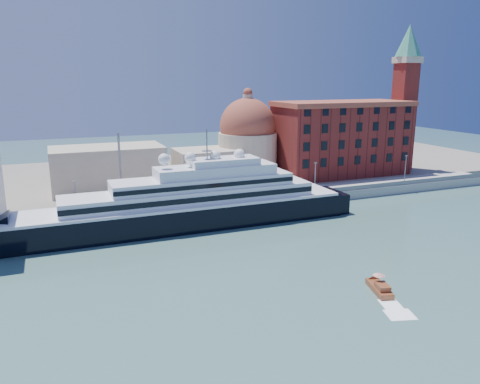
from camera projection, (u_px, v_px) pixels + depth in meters
name	position (u px, v px, depth m)	size (l,w,h in m)	color
ground	(261.00, 257.00, 86.37)	(400.00, 400.00, 0.00)	#38615C
quay	(204.00, 206.00, 116.67)	(180.00, 10.00, 2.50)	gray
land	(166.00, 176.00, 153.62)	(260.00, 72.00, 2.00)	slate
quay_fence	(210.00, 203.00, 112.18)	(180.00, 0.10, 1.20)	slate
superyacht	(173.00, 209.00, 102.15)	(84.24, 11.68, 25.18)	black
water_taxi	(380.00, 288.00, 72.21)	(3.81, 6.73, 3.03)	brown
warehouse	(341.00, 138.00, 148.95)	(43.00, 19.00, 23.25)	maroon
campanile	(405.00, 89.00, 154.21)	(8.40, 8.40, 47.00)	maroon
church	(199.00, 152.00, 138.07)	(66.00, 18.00, 25.50)	beige
lamp_posts	(154.00, 177.00, 108.44)	(120.80, 2.40, 18.00)	slate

